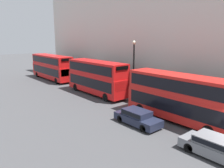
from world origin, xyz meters
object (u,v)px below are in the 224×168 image
at_px(bus_leading, 179,96).
at_px(car_hatchback, 137,117).
at_px(bus_second_in_queue, 97,76).
at_px(car_dark_sedan, 216,147).
at_px(bus_third_in_queue, 52,66).

bearing_deg(bus_leading, car_hatchback, 152.60).
bearing_deg(bus_second_in_queue, car_hatchback, -107.71).
xyz_separation_m(bus_second_in_queue, car_dark_sedan, (-3.40, -17.48, -1.73)).
bearing_deg(bus_second_in_queue, car_dark_sedan, -101.01).
bearing_deg(bus_third_in_queue, car_hatchback, -97.97).
bearing_deg(car_hatchback, bus_third_in_queue, 82.03).
relative_size(bus_leading, bus_second_in_queue, 1.00).
bearing_deg(bus_second_in_queue, bus_leading, -90.00).
height_order(bus_second_in_queue, bus_third_in_queue, bus_second_in_queue).
distance_m(bus_third_in_queue, car_dark_sedan, 31.34).
relative_size(bus_third_in_queue, car_dark_sedan, 2.56).
xyz_separation_m(car_dark_sedan, car_hatchback, (0.00, 6.83, -0.00)).
relative_size(bus_leading, car_dark_sedan, 2.27).
height_order(car_dark_sedan, car_hatchback, car_hatchback).
xyz_separation_m(bus_leading, car_dark_sedan, (-3.40, -5.06, -1.64)).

